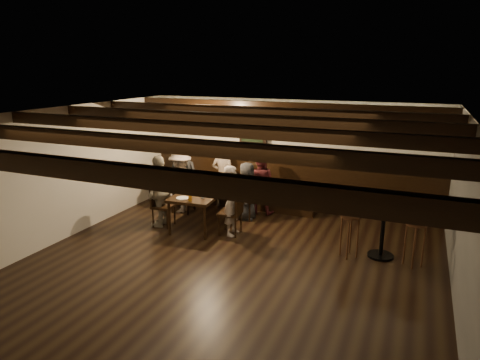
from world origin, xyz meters
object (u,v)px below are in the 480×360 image
at_px(person_bench_centre, 223,176).
at_px(high_top_table, 384,218).
at_px(chair_right_far, 231,220).
at_px(bar_stool_right, 414,243).
at_px(bar_stool_left, 349,235).
at_px(person_bench_right, 260,183).
at_px(chair_left_far, 163,213).
at_px(person_left_far, 160,191).
at_px(chair_left_near, 183,198).
at_px(chair_right_near, 245,206).
at_px(dining_table, 205,192).
at_px(person_bench_left, 183,174).
at_px(person_right_far, 232,201).
at_px(person_left_near, 181,181).
at_px(person_right_near, 247,191).

relative_size(person_bench_centre, high_top_table, 1.38).
xyz_separation_m(chair_right_far, bar_stool_right, (3.21, -0.10, 0.12)).
bearing_deg(bar_stool_right, bar_stool_left, -169.24).
xyz_separation_m(chair_right_far, person_bench_right, (0.07, 1.36, 0.39)).
height_order(chair_left_far, person_left_far, person_left_far).
bearing_deg(high_top_table, chair_right_far, -178.86).
bearing_deg(chair_right_far, chair_left_near, 57.97).
xyz_separation_m(chair_left_near, bar_stool_left, (3.72, -0.93, 0.09)).
bearing_deg(chair_right_far, chair_right_near, 0.04).
height_order(dining_table, bar_stool_left, bar_stool_left).
relative_size(chair_left_near, bar_stool_left, 0.92).
distance_m(person_bench_centre, high_top_table, 3.81).
xyz_separation_m(chair_left_near, person_bench_right, (1.58, 0.58, 0.37)).
relative_size(chair_left_far, bar_stool_right, 0.81).
distance_m(person_bench_left, person_right_far, 2.13).
distance_m(person_left_near, bar_stool_right, 4.84).
distance_m(chair_right_near, chair_right_far, 0.90).
relative_size(person_bench_left, person_right_near, 1.19).
bearing_deg(chair_left_near, bar_stool_left, 71.29).
height_order(person_bench_left, bar_stool_left, person_bench_left).
height_order(person_bench_centre, person_right_far, person_bench_centre).
height_order(chair_right_far, person_bench_right, person_bench_right).
distance_m(person_bench_centre, person_bench_right, 0.91).
xyz_separation_m(high_top_table, bar_stool_right, (0.50, -0.16, -0.29)).
relative_size(person_bench_right, bar_stool_right, 1.26).
bearing_deg(bar_stool_right, chair_right_far, -173.92).
bearing_deg(person_right_far, chair_left_far, 90.00).
relative_size(chair_left_near, chair_left_far, 1.14).
bearing_deg(bar_stool_right, person_left_near, 177.39).
distance_m(chair_right_far, person_left_near, 1.77).
relative_size(chair_left_near, person_right_near, 0.81).
xyz_separation_m(chair_right_near, high_top_table, (2.79, -0.84, 0.42)).
xyz_separation_m(chair_left_far, chair_right_near, (1.36, 1.01, -0.00)).
bearing_deg(person_left_far, person_bench_centre, 153.43).
bearing_deg(person_left_far, person_right_near, 120.96).
bearing_deg(person_bench_right, chair_left_near, 15.52).
height_order(person_bench_right, bar_stool_right, person_bench_right).
height_order(dining_table, person_bench_right, person_bench_right).
xyz_separation_m(person_bench_centre, high_top_table, (3.55, -1.38, -0.03)).
xyz_separation_m(person_left_near, person_right_far, (1.57, -0.78, -0.02)).
bearing_deg(chair_right_near, person_bench_right, -22.04).
bearing_deg(person_left_far, person_bench_left, -173.66).
bearing_deg(chair_left_far, chair_right_far, 90.00).
bearing_deg(bar_stool_right, person_right_near, 170.78).
bearing_deg(high_top_table, person_bench_centre, 158.71).
bearing_deg(chair_right_far, person_right_far, -90.00).
height_order(chair_left_far, high_top_table, high_top_table).
height_order(dining_table, person_bench_centre, person_bench_centre).
bearing_deg(chair_left_far, chair_right_near, 122.08).
distance_m(chair_right_far, person_bench_left, 2.15).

